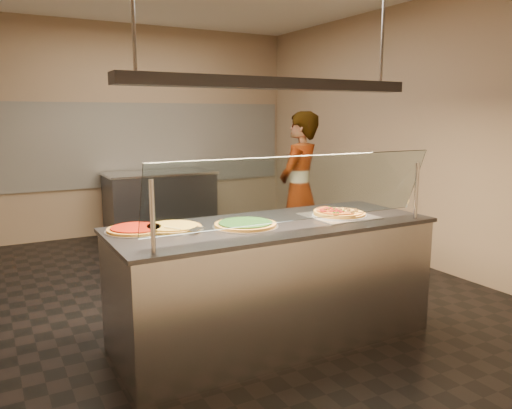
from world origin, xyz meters
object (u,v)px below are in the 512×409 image
pizza_spinach (245,224)px  worker (299,190)px  perforated_tray (339,215)px  sneeze_guard (299,190)px  serving_counter (273,282)px  heat_lamp_housing (274,83)px  prep_table (160,204)px  pizza_cheese (172,227)px  pizza_spatula (181,228)px  half_pizza_sausage (349,212)px  pizza_tomato (136,229)px  half_pizza_pepperoni (329,213)px

pizza_spinach → worker: (1.50, 1.55, -0.06)m
perforated_tray → sneeze_guard: bearing=-152.3°
serving_counter → heat_lamp_housing: 1.48m
sneeze_guard → serving_counter: bearing=90.0°
prep_table → worker: (0.94, -2.17, 0.42)m
pizza_cheese → pizza_spatula: (0.02, -0.13, 0.01)m
serving_counter → pizza_cheese: pizza_cheese is taller
half_pizza_sausage → heat_lamp_housing: heat_lamp_housing is taller
prep_table → worker: worker is taller
half_pizza_sausage → prep_table: (-0.38, 3.74, -0.49)m
worker → prep_table: bearing=-98.4°
pizza_tomato → heat_lamp_housing: (0.98, -0.23, 1.01)m
half_pizza_pepperoni → pizza_spatula: (-1.21, 0.07, -0.01)m
pizza_tomato → pizza_spatula: 0.33m
serving_counter → half_pizza_pepperoni: 0.70m
sneeze_guard → half_pizza_pepperoni: 0.64m
perforated_tray → pizza_tomato: 1.59m
worker → heat_lamp_housing: bearing=18.9°
pizza_spatula → serving_counter: bearing=-2.9°
pizza_cheese → heat_lamp_housing: (0.73, -0.17, 1.01)m
prep_table → half_pizza_pepperoni: bearing=-87.3°
half_pizza_pepperoni → worker: size_ratio=0.23×
sneeze_guard → pizza_tomato: bearing=149.6°
half_pizza_sausage → prep_table: half_pizza_sausage is taller
sneeze_guard → pizza_spinach: bearing=125.9°
sneeze_guard → pizza_spinach: sneeze_guard is taller
half_pizza_sausage → pizza_spatula: (-1.41, 0.07, 0.00)m
worker → pizza_tomato: bearing=-1.6°
perforated_tray → half_pizza_pepperoni: half_pizza_pepperoni is taller
half_pizza_sausage → worker: bearing=70.3°
sneeze_guard → heat_lamp_housing: 0.80m
sneeze_guard → perforated_tray: bearing=27.7°
prep_table → pizza_tomato: bearing=-110.4°
half_pizza_pepperoni → heat_lamp_housing: bearing=176.3°
serving_counter → pizza_spinach: (-0.24, -0.01, 0.48)m
serving_counter → heat_lamp_housing: (-0.00, -0.00, 1.48)m
half_pizza_pepperoni → pizza_tomato: half_pizza_pepperoni is taller
pizza_cheese → heat_lamp_housing: heat_lamp_housing is taller
serving_counter → half_pizza_pepperoni: size_ratio=5.89×
pizza_spatula → pizza_spinach: bearing=-5.4°
half_pizza_sausage → heat_lamp_housing: bearing=177.2°
half_pizza_sausage → serving_counter: bearing=177.2°
pizza_tomato → worker: worker is taller
perforated_tray → pizza_tomato: size_ratio=1.18×
half_pizza_sausage → sneeze_guard: bearing=-155.9°
serving_counter → pizza_spatula: pizza_spatula is taller
prep_table → sneeze_guard: bearing=-94.4°
half_pizza_pepperoni → pizza_spinach: half_pizza_pepperoni is taller
half_pizza_pepperoni → pizza_cheese: half_pizza_pepperoni is taller
pizza_cheese → pizza_spinach: bearing=-19.9°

